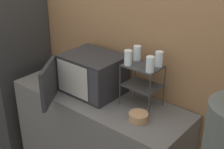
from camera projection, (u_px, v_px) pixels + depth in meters
The scene contains 10 objects.
wall_back at pixel (123, 44), 2.71m from camera, with size 8.00×0.06×2.60m.
counter at pixel (99, 140), 2.84m from camera, with size 1.62×0.58×0.92m.
microwave at pixel (91, 74), 2.66m from camera, with size 0.51×0.72×0.34m.
dish_rack at pixel (142, 77), 2.43m from camera, with size 0.29×0.22×0.34m.
glass_front_left at pixel (128, 58), 2.37m from camera, with size 0.06×0.06×0.12m.
glass_back_right at pixel (159, 59), 2.35m from camera, with size 0.06×0.06×0.12m.
glass_front_right at pixel (150, 64), 2.26m from camera, with size 0.06×0.06×0.12m.
glass_back_left at pixel (137, 53), 2.46m from camera, with size 0.06×0.06×0.12m.
bowl at pixel (138, 117), 2.31m from camera, with size 0.15×0.15×0.06m.
refrigerator at pixel (7, 63), 3.40m from camera, with size 0.74×0.67×1.76m.
Camera 1 is at (1.58, -1.42, 2.21)m, focal length 50.00 mm.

